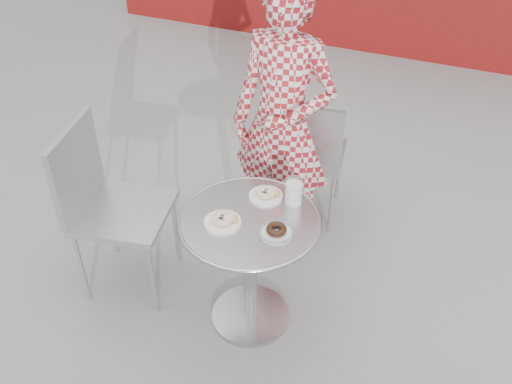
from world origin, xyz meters
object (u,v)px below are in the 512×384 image
at_px(plate_checker, 276,231).
at_px(bistro_table, 250,246).
at_px(chair_left, 127,239).
at_px(plate_near, 223,220).
at_px(milk_cup, 294,192).
at_px(seated_person, 283,125).
at_px(plate_far, 266,194).
at_px(chair_far, 308,178).

bearing_deg(plate_checker, bistro_table, 162.78).
bearing_deg(chair_left, plate_near, -108.10).
relative_size(plate_near, milk_cup, 1.26).
relative_size(bistro_table, plate_checker, 4.26).
relative_size(bistro_table, plate_near, 4.00).
relative_size(bistro_table, seated_person, 0.42).
distance_m(seated_person, plate_near, 0.72).
xyz_separation_m(seated_person, plate_far, (0.09, -0.45, -0.11)).
relative_size(seated_person, plate_far, 9.91).
bearing_deg(plate_checker, milk_cup, 91.07).
xyz_separation_m(bistro_table, plate_checker, (0.15, -0.05, 0.18)).
xyz_separation_m(plate_far, plate_checker, (0.14, -0.23, -0.00)).
bearing_deg(milk_cup, chair_far, 101.77).
height_order(chair_far, seated_person, seated_person).
relative_size(plate_far, plate_checker, 1.02).
xyz_separation_m(plate_near, plate_checker, (0.25, 0.03, -0.00)).
relative_size(bistro_table, chair_far, 0.79).
bearing_deg(bistro_table, plate_checker, -17.22).
bearing_deg(milk_cup, plate_checker, -88.93).
relative_size(chair_left, seated_person, 0.59).
distance_m(plate_far, plate_checker, 0.27).
distance_m(chair_far, plate_near, 1.12).
height_order(chair_far, plate_checker, chair_far).
xyz_separation_m(bistro_table, plate_near, (-0.10, -0.07, 0.18)).
distance_m(chair_far, plate_checker, 1.10).
distance_m(chair_far, plate_far, 0.89).
bearing_deg(bistro_table, chair_far, 90.98).
xyz_separation_m(chair_left, plate_near, (0.63, -0.08, 0.40)).
bearing_deg(chair_far, seated_person, 70.08).
bearing_deg(chair_left, plate_far, -87.48).
relative_size(chair_far, plate_near, 5.05).
bearing_deg(chair_far, plate_near, 76.64).
xyz_separation_m(bistro_table, chair_left, (-0.73, 0.00, -0.22)).
bearing_deg(chair_far, plate_checker, 90.59).
bearing_deg(seated_person, plate_checker, -63.41).
xyz_separation_m(plate_checker, milk_cup, (-0.00, 0.23, 0.05)).
bearing_deg(bistro_table, plate_near, -144.26).
bearing_deg(milk_cup, plate_near, -133.17).
bearing_deg(seated_person, bistro_table, -74.74).
bearing_deg(plate_far, seated_person, 101.07).
relative_size(seated_person, milk_cup, 11.91).
distance_m(bistro_table, chair_far, 0.99).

